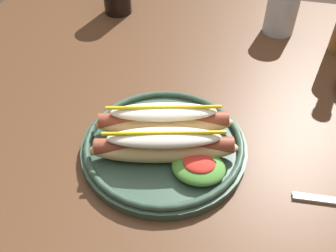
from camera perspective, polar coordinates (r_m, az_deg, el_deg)
dining_table at (r=0.76m, az=6.10°, el=-3.54°), size 1.29×1.10×0.74m
hot_dog_plate at (r=0.62m, az=-0.39°, el=-2.36°), size 0.28×0.28×0.08m
water_cup at (r=0.97m, az=17.23°, el=16.69°), size 0.08×0.08×0.11m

